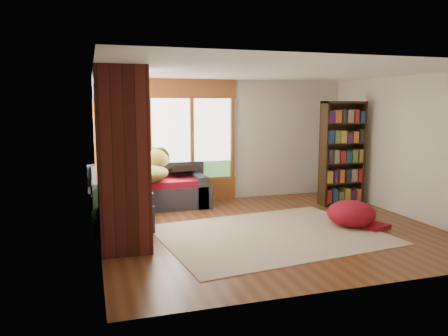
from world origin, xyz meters
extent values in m
plane|color=#4E2915|center=(0.00, 0.00, 0.00)|extent=(5.50, 5.50, 0.00)
plane|color=white|center=(0.00, 0.00, 2.60)|extent=(5.50, 5.50, 0.00)
cube|color=silver|center=(0.00, 2.50, 1.30)|extent=(5.50, 0.04, 2.60)
cube|color=silver|center=(0.00, -2.50, 1.30)|extent=(5.50, 0.04, 2.60)
cube|color=silver|center=(-2.75, 0.00, 1.30)|extent=(0.04, 5.00, 2.60)
cube|color=silver|center=(2.75, 0.00, 1.30)|extent=(0.04, 5.00, 2.60)
cube|color=#9B5527|center=(-1.20, 2.47, 1.35)|extent=(2.82, 0.10, 1.90)
cube|color=white|center=(-1.20, 2.47, 1.35)|extent=(2.54, 0.09, 1.62)
cube|color=#9B5527|center=(-2.72, 1.20, 1.35)|extent=(0.10, 2.62, 1.90)
cube|color=white|center=(-2.72, 1.20, 1.35)|extent=(0.09, 2.36, 1.62)
cube|color=#69885B|center=(-2.69, 2.03, 1.75)|extent=(0.03, 0.72, 0.90)
cube|color=#471914|center=(-2.40, -0.35, 1.30)|extent=(0.70, 0.70, 2.60)
cube|color=#242530|center=(-1.65, 2.05, 0.21)|extent=(2.20, 0.90, 0.42)
cube|color=#242530|center=(-1.65, 2.40, 0.61)|extent=(2.20, 0.20, 0.38)
cube|color=#242530|center=(-0.65, 2.05, 0.30)|extent=(0.20, 0.90, 0.60)
cube|color=maroon|center=(-1.75, 1.93, 0.48)|extent=(1.90, 0.66, 0.12)
cube|color=#242530|center=(-2.30, 1.40, 0.21)|extent=(0.90, 2.20, 0.42)
cube|color=#242530|center=(-2.65, 1.40, 0.61)|extent=(0.20, 2.20, 0.38)
cube|color=#242530|center=(-2.30, 0.40, 0.30)|extent=(0.90, 0.20, 0.60)
cube|color=maroon|center=(-2.18, 1.05, 0.48)|extent=(0.66, 1.20, 0.12)
cube|color=maroon|center=(-2.18, 2.00, 0.48)|extent=(0.66, 0.66, 0.12)
cube|color=silver|center=(-0.11, -0.32, 0.01)|extent=(3.73, 3.02, 0.01)
cube|color=black|center=(2.58, 1.25, 1.07)|extent=(0.04, 0.31, 2.14)
cube|color=black|center=(1.70, 1.25, 1.07)|extent=(0.04, 0.31, 2.14)
cube|color=black|center=(2.14, 1.39, 1.07)|extent=(0.92, 0.02, 2.14)
cube|color=black|center=(2.14, 1.25, 0.06)|extent=(0.84, 0.29, 0.03)
cube|color=black|center=(2.14, 1.25, 0.47)|extent=(0.84, 0.29, 0.03)
cube|color=black|center=(2.14, 1.25, 0.88)|extent=(0.84, 0.29, 0.03)
cube|color=black|center=(2.14, 1.25, 1.28)|extent=(0.84, 0.29, 0.03)
cube|color=black|center=(2.14, 1.25, 1.69)|extent=(0.84, 0.29, 0.03)
cube|color=black|center=(2.14, 1.25, 2.10)|extent=(0.84, 0.29, 0.03)
cube|color=#726659|center=(2.14, 1.23, 1.07)|extent=(0.80, 0.23, 1.98)
ellipsoid|color=maroon|center=(1.41, -0.25, 0.23)|extent=(0.98, 0.98, 0.44)
ellipsoid|color=olive|center=(-1.82, 1.72, 0.79)|extent=(1.18, 1.13, 0.34)
sphere|color=olive|center=(-1.54, 1.95, 0.95)|extent=(0.57, 0.57, 0.40)
cone|color=olive|center=(-1.59, 1.91, 1.11)|extent=(0.21, 0.21, 0.17)
ellipsoid|color=black|center=(-2.27, 1.08, 0.70)|extent=(0.46, 0.68, 0.22)
sphere|color=black|center=(-2.28, 1.32, 0.81)|extent=(0.28, 0.28, 0.27)
cone|color=black|center=(-2.28, 1.28, 0.92)|extent=(0.10, 0.10, 0.12)
cube|color=black|center=(-0.95, 2.26, 0.78)|extent=(0.45, 0.12, 0.45)
cube|color=black|center=(-1.55, 2.26, 0.78)|extent=(0.45, 0.12, 0.45)
cube|color=black|center=(-2.48, 1.80, 0.78)|extent=(0.45, 0.12, 0.45)
cube|color=black|center=(-2.48, 0.70, 0.78)|extent=(0.45, 0.12, 0.45)
camera|label=1|loc=(-2.83, -6.58, 2.08)|focal=35.00mm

